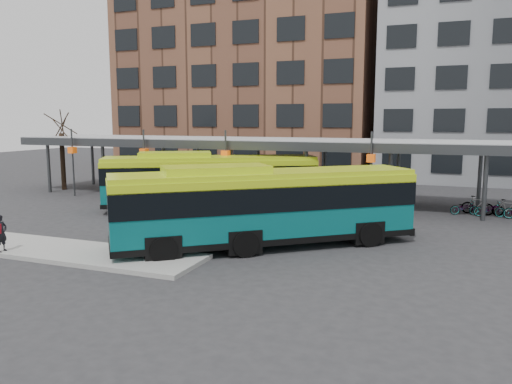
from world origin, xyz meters
name	(u,v)px	position (x,y,z in m)	size (l,w,h in m)	color
ground	(197,246)	(0.00, 0.00, 0.00)	(120.00, 120.00, 0.00)	#28282B
boarding_island	(47,249)	(-5.50, -3.00, 0.09)	(14.00, 3.00, 0.18)	gray
canopy	(286,143)	(-0.06, 12.87, 3.91)	(40.00, 6.53, 4.80)	#999B9E
tree	(63,159)	(-18.00, 12.00, 2.43)	(1.64, 1.64, 5.60)	black
building_brick	(252,67)	(-10.00, 32.00, 11.00)	(26.00, 14.00, 22.00)	brown
bus_front	(265,204)	(2.80, 0.93, 1.87)	(11.91, 10.27, 3.59)	#08585A
bus_rear	(210,179)	(-3.49, 8.41, 1.84)	(12.51, 8.58, 3.53)	#08585A
pedestrian	(1,233)	(-6.63, -4.21, 0.95)	(0.39, 0.61, 1.51)	black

